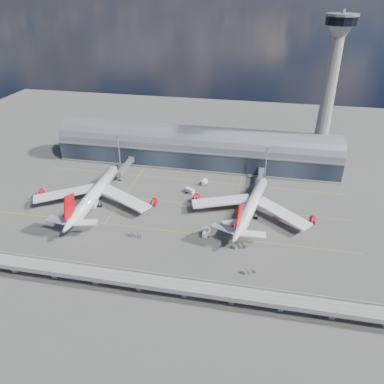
% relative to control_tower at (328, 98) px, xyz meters
% --- Properties ---
extents(ground, '(500.00, 500.00, 0.00)m').
position_rel_control_tower_xyz_m(ground, '(-85.00, -83.00, -51.64)').
color(ground, '#474744').
rests_on(ground, ground).
extents(taxi_lines, '(200.00, 80.12, 0.01)m').
position_rel_control_tower_xyz_m(taxi_lines, '(-85.00, -60.89, -51.63)').
color(taxi_lines, gold).
rests_on(taxi_lines, ground).
extents(terminal, '(200.00, 30.00, 28.00)m').
position_rel_control_tower_xyz_m(terminal, '(-85.00, -5.01, -40.30)').
color(terminal, '#202836').
rests_on(terminal, ground).
extents(control_tower, '(19.00, 19.00, 103.00)m').
position_rel_control_tower_xyz_m(control_tower, '(0.00, 0.00, 0.00)').
color(control_tower, gray).
rests_on(control_tower, ground).
extents(guideway, '(220.00, 8.50, 7.20)m').
position_rel_control_tower_xyz_m(guideway, '(-85.00, -138.00, -46.34)').
color(guideway, gray).
rests_on(guideway, ground).
extents(floodlight_mast_left, '(3.00, 0.70, 25.70)m').
position_rel_control_tower_xyz_m(floodlight_mast_left, '(-135.00, -28.00, -38.00)').
color(floodlight_mast_left, gray).
rests_on(floodlight_mast_left, ground).
extents(floodlight_mast_right, '(3.00, 0.70, 25.70)m').
position_rel_control_tower_xyz_m(floodlight_mast_right, '(-35.00, -28.00, -38.00)').
color(floodlight_mast_right, gray).
rests_on(floodlight_mast_right, ground).
extents(airliner_left, '(75.42, 79.21, 24.16)m').
position_rel_control_tower_xyz_m(airliner_left, '(-133.40, -75.32, -44.73)').
color(airliner_left, white).
rests_on(airliner_left, ground).
extents(airliner_right, '(70.97, 74.26, 23.64)m').
position_rel_control_tower_xyz_m(airliner_right, '(-41.40, -68.77, -45.51)').
color(airliner_right, white).
rests_on(airliner_right, ground).
extents(jet_bridge_left, '(4.40, 28.00, 7.25)m').
position_rel_control_tower_xyz_m(jet_bridge_left, '(-129.99, -29.88, -46.46)').
color(jet_bridge_left, gray).
rests_on(jet_bridge_left, ground).
extents(jet_bridge_right, '(4.40, 32.00, 7.25)m').
position_rel_control_tower_xyz_m(jet_bridge_right, '(-37.56, -31.82, -46.46)').
color(jet_bridge_right, gray).
rests_on(jet_bridge_right, ground).
extents(service_truck_0, '(3.50, 8.08, 3.24)m').
position_rel_control_tower_xyz_m(service_truck_0, '(-133.02, -76.42, -49.96)').
color(service_truck_0, silver).
rests_on(service_truck_0, ground).
extents(service_truck_1, '(5.88, 4.81, 3.11)m').
position_rel_control_tower_xyz_m(service_truck_1, '(-138.08, -97.45, -50.07)').
color(service_truck_1, silver).
rests_on(service_truck_1, ground).
extents(service_truck_2, '(8.38, 5.81, 2.97)m').
position_rel_control_tower_xyz_m(service_truck_2, '(-52.10, -81.42, -50.09)').
color(service_truck_2, silver).
rests_on(service_truck_2, ground).
extents(service_truck_3, '(3.31, 6.79, 3.16)m').
position_rel_control_tower_xyz_m(service_truck_3, '(-63.03, -92.68, -50.02)').
color(service_truck_3, silver).
rests_on(service_truck_3, ground).
extents(service_truck_4, '(3.35, 5.64, 3.08)m').
position_rel_control_tower_xyz_m(service_truck_4, '(-73.44, -36.90, -50.08)').
color(service_truck_4, silver).
rests_on(service_truck_4, ground).
extents(service_truck_5, '(6.41, 5.18, 2.94)m').
position_rel_control_tower_xyz_m(service_truck_5, '(-80.66, -49.80, -50.13)').
color(service_truck_5, silver).
rests_on(service_truck_5, ground).
extents(cargo_train_0, '(8.26, 1.78, 1.84)m').
position_rel_control_tower_xyz_m(cargo_train_0, '(-99.32, -101.30, -50.67)').
color(cargo_train_0, gray).
rests_on(cargo_train_0, ground).
extents(cargo_train_1, '(7.11, 4.06, 1.58)m').
position_rel_control_tower_xyz_m(cargo_train_1, '(-38.86, -117.81, -50.81)').
color(cargo_train_1, gray).
rests_on(cargo_train_1, ground).
extents(cargo_train_2, '(7.66, 5.20, 1.75)m').
position_rel_control_tower_xyz_m(cargo_train_2, '(-44.71, -99.91, -50.72)').
color(cargo_train_2, gray).
rests_on(cargo_train_2, ground).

